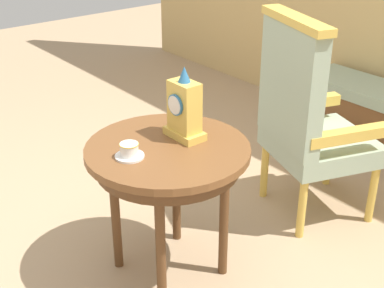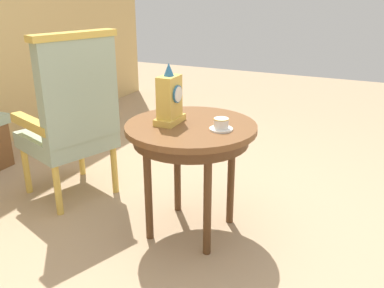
# 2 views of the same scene
# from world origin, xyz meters

# --- Properties ---
(ground_plane) EXTENTS (10.00, 10.00, 0.00)m
(ground_plane) POSITION_xyz_m (0.00, 0.00, 0.00)
(ground_plane) COLOR tan
(side_table) EXTENTS (0.74, 0.74, 0.68)m
(side_table) POSITION_xyz_m (0.06, 0.01, 0.60)
(side_table) COLOR brown
(side_table) RESTS_ON ground
(teacup_left) EXTENTS (0.13, 0.13, 0.07)m
(teacup_left) POSITION_xyz_m (0.04, -0.18, 0.71)
(teacup_left) COLOR white
(teacup_left) RESTS_ON side_table
(mantel_clock) EXTENTS (0.19, 0.11, 0.34)m
(mantel_clock) POSITION_xyz_m (0.03, 0.12, 0.81)
(mantel_clock) COLOR gold
(mantel_clock) RESTS_ON side_table
(armchair) EXTENTS (0.69, 0.68, 1.14)m
(armchair) POSITION_xyz_m (0.11, 0.89, 0.59)
(armchair) COLOR #9EB299
(armchair) RESTS_ON ground
(window_bench) EXTENTS (1.02, 0.40, 0.44)m
(window_bench) POSITION_xyz_m (-0.16, 1.95, 0.22)
(window_bench) COLOR #9EB299
(window_bench) RESTS_ON ground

